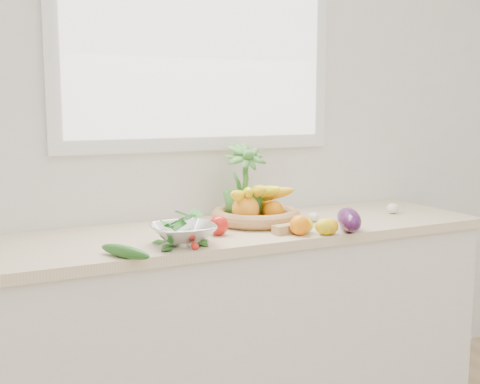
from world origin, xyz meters
name	(u,v)px	position (x,y,z in m)	size (l,w,h in m)	color
back_wall	(198,116)	(0.00, 2.25, 1.35)	(4.50, 0.02, 2.70)	white
counter_cabinet	(227,338)	(0.00, 1.95, 0.43)	(2.20, 0.58, 0.86)	silver
countertop	(227,233)	(0.00, 1.95, 0.88)	(2.24, 0.62, 0.04)	beige
window_frame	(198,23)	(0.00, 2.23, 1.75)	(1.30, 0.03, 1.10)	white
window_pane	(200,22)	(0.00, 2.21, 1.75)	(1.18, 0.01, 0.98)	white
orange_loose	(300,225)	(0.20, 1.71, 0.94)	(0.08, 0.08, 0.08)	orange
lemon_a	(304,225)	(0.24, 1.75, 0.93)	(0.06, 0.08, 0.06)	yellow
lemon_b	(330,226)	(0.31, 1.67, 0.93)	(0.07, 0.08, 0.07)	#DEA20C
lemon_c	(326,227)	(0.29, 1.67, 0.93)	(0.06, 0.08, 0.06)	yellow
apple	(218,225)	(-0.08, 1.85, 0.94)	(0.08, 0.08, 0.08)	red
ginger	(286,229)	(0.17, 1.76, 0.92)	(0.11, 0.05, 0.04)	tan
garlic_a	(313,217)	(0.39, 1.91, 0.92)	(0.05, 0.05, 0.04)	white
garlic_b	(393,208)	(0.83, 1.91, 0.92)	(0.06, 0.06, 0.05)	white
garlic_c	(344,219)	(0.48, 1.81, 0.92)	(0.05, 0.05, 0.04)	beige
eggplant	(349,220)	(0.42, 1.69, 0.95)	(0.09, 0.23, 0.09)	#3A113E
cucumber	(125,252)	(-0.50, 1.67, 0.92)	(0.04, 0.23, 0.04)	#195619
radish	(195,246)	(-0.25, 1.67, 0.91)	(0.03, 0.03, 0.03)	red
potted_herb	(244,183)	(0.13, 2.05, 1.07)	(0.19, 0.19, 0.34)	#3C7C2D
fruit_basket	(255,210)	(0.16, 2.00, 0.95)	(0.43, 0.43, 0.19)	tan
colander_with_spinach	(183,228)	(-0.26, 1.76, 0.96)	(0.24, 0.24, 0.12)	silver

